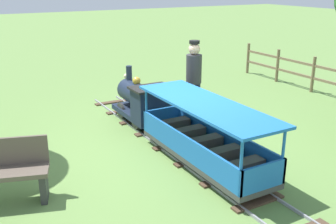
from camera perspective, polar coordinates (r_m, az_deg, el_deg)
ground_plane at (r=6.88m, az=0.66°, el=-4.71°), size 60.00×60.00×0.00m
track at (r=6.84m, az=0.83°, el=-4.70°), size 0.78×6.40×0.04m
locomotive at (r=7.68m, az=-3.68°, el=1.58°), size 0.74×1.45×1.02m
passenger_car at (r=5.99m, az=5.21°, el=-4.10°), size 0.84×2.70×0.97m
conductor_person at (r=7.73m, az=3.72°, el=5.33°), size 0.30×0.30×1.62m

